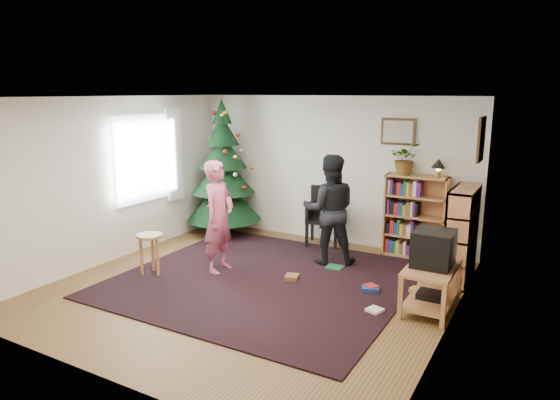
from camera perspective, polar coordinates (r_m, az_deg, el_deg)
The scene contains 23 objects.
floor at distance 6.79m, azimuth -3.08°, elevation -9.92°, with size 5.00×5.00×0.00m, color brown.
ceiling at distance 6.29m, azimuth -3.35°, elevation 11.67°, with size 5.00×5.00×0.00m, color white.
wall_back at distance 8.60m, azimuth 5.81°, elevation 3.44°, with size 5.00×0.02×2.50m, color silver.
wall_front at distance 4.59m, azimuth -20.32°, elevation -5.18°, with size 5.00×0.02×2.50m, color silver.
wall_left at distance 8.03m, azimuth -18.43°, elevation 2.24°, with size 0.02×5.00×2.50m, color silver.
wall_right at distance 5.53m, azimuth 19.22°, elevation -2.19°, with size 0.02×5.00×2.50m, color silver.
rug at distance 7.03m, azimuth -1.75°, elevation -9.04°, with size 3.80×3.60×0.02m, color black.
window_pane at distance 8.38m, azimuth -15.38°, elevation 4.56°, with size 0.04×1.20×1.40m, color silver.
curtain at distance 8.86m, azimuth -12.02°, elevation 5.13°, with size 0.06×0.35×1.60m, color silver.
picture_back at distance 8.11m, azimuth 13.37°, elevation 7.62°, with size 0.55×0.03×0.42m.
picture_right at distance 7.13m, azimuth 22.02°, elevation 6.45°, with size 0.03×0.50×0.60m.
christmas_tree at distance 9.10m, azimuth -6.48°, elevation 2.44°, with size 1.35×1.35×2.45m.
bookshelf_back at distance 8.08m, azimuth 15.20°, elevation -1.74°, with size 0.95×0.30×1.30m.
bookshelf_right at distance 7.28m, azimuth 20.06°, elevation -3.61°, with size 0.30×0.95×1.30m.
tv_stand at distance 6.30m, azimuth 16.90°, elevation -9.07°, with size 0.54×0.97×0.55m.
crt_tv at distance 6.16m, azimuth 17.13°, elevation -5.29°, with size 0.45×0.49×0.43m.
armchair at distance 8.54m, azimuth 5.32°, elevation -1.52°, with size 0.66×0.67×0.99m.
stool at distance 7.30m, azimuth -14.65°, elevation -4.84°, with size 0.36×0.36×0.60m.
person_standing at distance 7.18m, azimuth -7.02°, elevation -1.94°, with size 0.59×0.39×1.62m, color #C54F6B.
person_by_chair at distance 7.49m, azimuth 5.68°, elevation -1.13°, with size 0.81×0.63×1.67m, color black.
potted_plant at distance 7.97m, azimuth 14.16°, elevation 4.63°, with size 0.46×0.39×0.51m, color gray.
table_lamp at distance 7.87m, azimuth 17.65°, elevation 3.87°, with size 0.21×0.21×0.28m.
floor_clutter at distance 6.78m, azimuth 8.94°, elevation -9.72°, with size 1.82×1.34×0.08m.
Camera 1 is at (3.40, -5.29, 2.57)m, focal length 32.00 mm.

